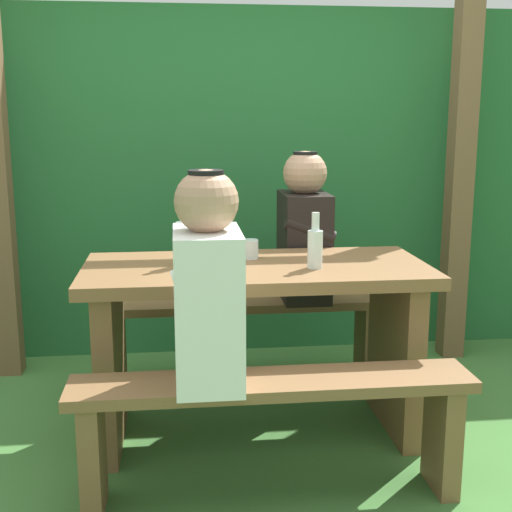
{
  "coord_description": "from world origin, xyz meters",
  "views": [
    {
      "loc": [
        -0.31,
        -2.7,
        1.35
      ],
      "look_at": [
        0.0,
        0.0,
        0.78
      ],
      "focal_mm": 47.94,
      "sensor_mm": 36.0,
      "label": 1
    }
  ],
  "objects_px": {
    "drinking_glass": "(250,249)",
    "bottle_left": "(315,246)",
    "bench_near": "(273,413)",
    "bench_far": "(244,325)",
    "picnic_table": "(256,320)",
    "bottle_right": "(183,242)",
    "person_white_shirt": "(208,287)",
    "person_black_coat": "(304,232)"
  },
  "relations": [
    {
      "from": "drinking_glass",
      "to": "bottle_left",
      "type": "height_order",
      "value": "bottle_left"
    },
    {
      "from": "bench_near",
      "to": "bench_far",
      "type": "bearing_deg",
      "value": 90.0
    },
    {
      "from": "picnic_table",
      "to": "bottle_right",
      "type": "relative_size",
      "value": 5.6
    },
    {
      "from": "picnic_table",
      "to": "person_white_shirt",
      "type": "height_order",
      "value": "person_white_shirt"
    },
    {
      "from": "bench_far",
      "to": "person_black_coat",
      "type": "relative_size",
      "value": 1.95
    },
    {
      "from": "person_white_shirt",
      "to": "person_black_coat",
      "type": "distance_m",
      "value": 1.13
    },
    {
      "from": "bench_near",
      "to": "bottle_right",
      "type": "height_order",
      "value": "bottle_right"
    },
    {
      "from": "drinking_glass",
      "to": "bottle_left",
      "type": "relative_size",
      "value": 0.36
    },
    {
      "from": "person_white_shirt",
      "to": "bottle_right",
      "type": "distance_m",
      "value": 0.53
    },
    {
      "from": "person_white_shirt",
      "to": "person_black_coat",
      "type": "height_order",
      "value": "same"
    },
    {
      "from": "bench_far",
      "to": "bottle_left",
      "type": "height_order",
      "value": "bottle_left"
    },
    {
      "from": "bench_near",
      "to": "drinking_glass",
      "type": "bearing_deg",
      "value": 91.01
    },
    {
      "from": "bench_near",
      "to": "drinking_glass",
      "type": "relative_size",
      "value": 17.27
    },
    {
      "from": "bench_near",
      "to": "person_white_shirt",
      "type": "height_order",
      "value": "person_white_shirt"
    },
    {
      "from": "bench_far",
      "to": "bottle_right",
      "type": "bearing_deg",
      "value": -120.58
    },
    {
      "from": "bench_near",
      "to": "person_black_coat",
      "type": "bearing_deg",
      "value": 73.89
    },
    {
      "from": "bench_far",
      "to": "bottle_left",
      "type": "distance_m",
      "value": 0.81
    },
    {
      "from": "picnic_table",
      "to": "person_black_coat",
      "type": "height_order",
      "value": "person_black_coat"
    },
    {
      "from": "person_white_shirt",
      "to": "drinking_glass",
      "type": "height_order",
      "value": "person_white_shirt"
    },
    {
      "from": "picnic_table",
      "to": "bottle_left",
      "type": "distance_m",
      "value": 0.41
    },
    {
      "from": "person_black_coat",
      "to": "bottle_left",
      "type": "distance_m",
      "value": 0.6
    },
    {
      "from": "picnic_table",
      "to": "bottle_left",
      "type": "xyz_separation_m",
      "value": [
        0.23,
        -0.09,
        0.33
      ]
    },
    {
      "from": "picnic_table",
      "to": "drinking_glass",
      "type": "height_order",
      "value": "drinking_glass"
    },
    {
      "from": "bench_near",
      "to": "bottle_left",
      "type": "relative_size",
      "value": 6.26
    },
    {
      "from": "picnic_table",
      "to": "person_black_coat",
      "type": "distance_m",
      "value": 0.65
    },
    {
      "from": "bench_near",
      "to": "person_black_coat",
      "type": "distance_m",
      "value": 1.15
    },
    {
      "from": "picnic_table",
      "to": "bench_far",
      "type": "relative_size",
      "value": 1.0
    },
    {
      "from": "picnic_table",
      "to": "person_white_shirt",
      "type": "bearing_deg",
      "value": -113.45
    },
    {
      "from": "bench_far",
      "to": "bottle_right",
      "type": "height_order",
      "value": "bottle_right"
    },
    {
      "from": "drinking_glass",
      "to": "bottle_right",
      "type": "bearing_deg",
      "value": -158.79
    },
    {
      "from": "person_white_shirt",
      "to": "drinking_glass",
      "type": "distance_m",
      "value": 0.66
    },
    {
      "from": "bench_far",
      "to": "bottle_right",
      "type": "xyz_separation_m",
      "value": [
        -0.29,
        -0.5,
        0.52
      ]
    },
    {
      "from": "bench_near",
      "to": "bench_far",
      "type": "distance_m",
      "value": 1.02
    },
    {
      "from": "bench_far",
      "to": "person_white_shirt",
      "type": "xyz_separation_m",
      "value": [
        -0.22,
        -1.01,
        0.46
      ]
    },
    {
      "from": "picnic_table",
      "to": "person_black_coat",
      "type": "relative_size",
      "value": 1.95
    },
    {
      "from": "bench_near",
      "to": "bench_far",
      "type": "xyz_separation_m",
      "value": [
        0.0,
        1.02,
        0.0
      ]
    },
    {
      "from": "bench_far",
      "to": "picnic_table",
      "type": "bearing_deg",
      "value": -90.0
    },
    {
      "from": "person_black_coat",
      "to": "bench_near",
      "type": "bearing_deg",
      "value": -106.11
    },
    {
      "from": "drinking_glass",
      "to": "person_white_shirt",
      "type": "bearing_deg",
      "value": -108.34
    },
    {
      "from": "picnic_table",
      "to": "bench_far",
      "type": "height_order",
      "value": "picnic_table"
    },
    {
      "from": "picnic_table",
      "to": "bench_far",
      "type": "xyz_separation_m",
      "value": [
        0.0,
        0.51,
        -0.18
      ]
    },
    {
      "from": "picnic_table",
      "to": "bench_near",
      "type": "bearing_deg",
      "value": -90.0
    }
  ]
}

